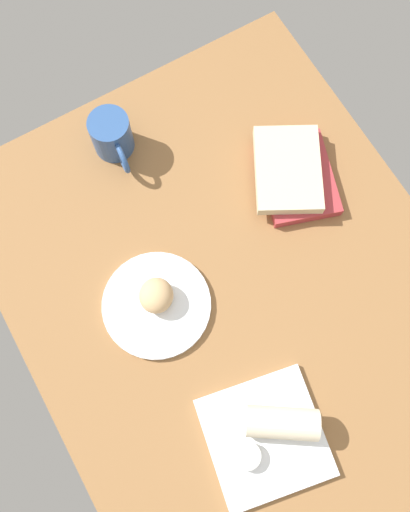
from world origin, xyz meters
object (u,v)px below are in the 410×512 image
at_px(square_plate, 265,437).
at_px(sauce_cup, 247,456).
at_px(breakfast_wrap, 282,423).
at_px(coffee_mug, 112,136).
at_px(scone_pastry, 156,295).
at_px(round_plate, 157,305).
at_px(book_stack, 293,174).

bearing_deg(square_plate, sauce_cup, -78.52).
height_order(breakfast_wrap, coffee_mug, coffee_mug).
bearing_deg(sauce_cup, scone_pastry, -179.95).
height_order(round_plate, coffee_mug, coffee_mug).
height_order(scone_pastry, breakfast_wrap, breakfast_wrap).
relative_size(scone_pastry, square_plate, 0.34).
xyz_separation_m(sauce_cup, coffee_mug, (-0.72, 0.09, 0.02)).
height_order(square_plate, book_stack, book_stack).
distance_m(square_plate, breakfast_wrap, 0.06).
bearing_deg(scone_pastry, sauce_cup, 0.05).
bearing_deg(coffee_mug, square_plate, -3.10).
bearing_deg(scone_pastry, book_stack, 103.41).
xyz_separation_m(square_plate, coffee_mug, (-0.71, 0.04, 0.04)).
distance_m(square_plate, coffee_mug, 0.71).
xyz_separation_m(scone_pastry, square_plate, (0.35, 0.05, -0.03)).
bearing_deg(book_stack, coffee_mug, -131.29).
xyz_separation_m(square_plate, book_stack, (-0.44, 0.34, 0.02)).
relative_size(square_plate, coffee_mug, 1.54).
xyz_separation_m(scone_pastry, breakfast_wrap, (0.34, 0.09, 0.01)).
bearing_deg(sauce_cup, round_plate, -178.64).
bearing_deg(coffee_mug, book_stack, 48.71).
relative_size(round_plate, scone_pastry, 3.05).
bearing_deg(square_plate, coffee_mug, 176.90).
relative_size(sauce_cup, coffee_mug, 0.37).
relative_size(square_plate, breakfast_wrap, 1.61).
height_order(breakfast_wrap, book_stack, breakfast_wrap).
xyz_separation_m(round_plate, book_stack, (-0.10, 0.40, 0.02)).
distance_m(square_plate, sauce_cup, 0.05).
bearing_deg(sauce_cup, square_plate, 101.48).
relative_size(scone_pastry, coffee_mug, 0.52).
bearing_deg(book_stack, breakfast_wrap, -35.07).
height_order(round_plate, scone_pastry, scone_pastry).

